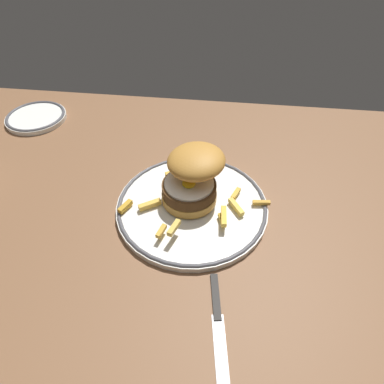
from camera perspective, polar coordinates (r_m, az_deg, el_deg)
The scene contains 6 objects.
ground_plane at distance 65.52cm, azimuth 2.63°, elevation -6.86°, with size 146.76×94.80×4.00cm, color brown.
dinner_plate at distance 66.24cm, azimuth 0.00°, elevation -2.33°, with size 29.87×29.87×1.60cm.
burger at distance 63.60cm, azimuth 0.12°, elevation 2.77°, with size 12.21×13.16×10.62cm.
fries_pile at distance 64.76cm, azimuth -0.16°, elevation -1.67°, with size 29.02×19.37×2.80cm.
side_plate at distance 101.11cm, azimuth -25.09°, elevation 11.52°, with size 15.69×15.69×1.60cm.
knife at distance 53.90cm, azimuth 4.41°, elevation -20.57°, with size 4.24×18.02×0.70cm.
Camera 1 is at (2.10, -41.19, 48.91)cm, focal length 31.24 mm.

